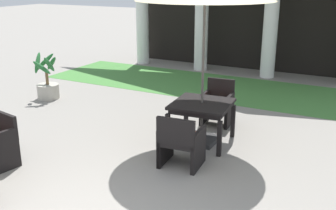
{
  "coord_description": "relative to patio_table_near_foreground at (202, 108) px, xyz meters",
  "views": [
    {
      "loc": [
        2.76,
        -2.64,
        2.82
      ],
      "look_at": [
        -0.12,
        2.82,
        0.83
      ],
      "focal_mm": 42.68,
      "sensor_mm": 36.0,
      "label": 1
    }
  ],
  "objects": [
    {
      "name": "patio_chair_near_foreground_north",
      "position": [
        -0.09,
        1.02,
        -0.24
      ],
      "size": [
        0.62,
        0.59,
        0.88
      ],
      "rotation": [
        0.0,
        0.0,
        -3.05
      ],
      "color": "black",
      "rests_on": "ground"
    },
    {
      "name": "lawn_strip",
      "position": [
        -0.2,
        3.62,
        -0.64
      ],
      "size": [
        11.49,
        2.66,
        0.01
      ],
      "primitive_type": "cube",
      "color": "#47843D",
      "rests_on": "ground"
    },
    {
      "name": "patio_chair_near_foreground_south",
      "position": [
        0.09,
        -1.02,
        -0.24
      ],
      "size": [
        0.66,
        0.63,
        0.85
      ],
      "rotation": [
        0.0,
        0.0,
        0.09
      ],
      "color": "black",
      "rests_on": "ground"
    },
    {
      "name": "patio_table_near_foreground",
      "position": [
        0.0,
        0.0,
        0.0
      ],
      "size": [
        1.07,
        1.07,
        0.74
      ],
      "rotation": [
        0.0,
        0.0,
        0.09
      ],
      "color": "black",
      "rests_on": "ground"
    },
    {
      "name": "potted_palm_left_edge",
      "position": [
        -4.34,
        0.74,
        -0.32
      ],
      "size": [
        0.66,
        0.67,
        1.12
      ],
      "color": "#B2AD9E",
      "rests_on": "ground"
    }
  ]
}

